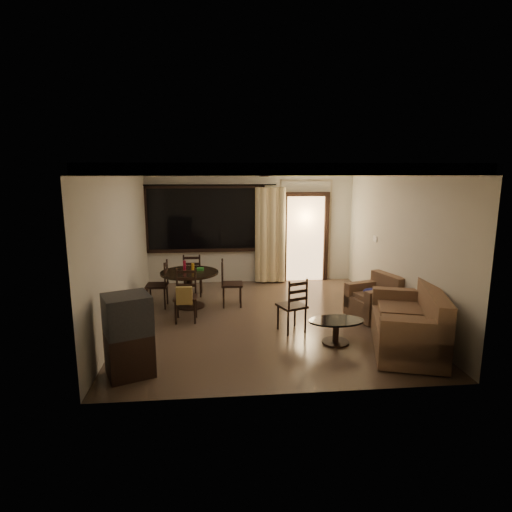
{
  "coord_description": "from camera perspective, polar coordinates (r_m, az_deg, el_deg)",
  "views": [
    {
      "loc": [
        -0.88,
        -7.54,
        2.72
      ],
      "look_at": [
        -0.12,
        0.2,
        1.15
      ],
      "focal_mm": 30.0,
      "sensor_mm": 36.0,
      "label": 1
    }
  ],
  "objects": [
    {
      "name": "dining_chair_south",
      "position": [
        7.95,
        -9.33,
        -6.47
      ],
      "size": [
        0.43,
        0.49,
        0.95
      ],
      "rotation": [
        0.0,
        0.0,
        -0.03
      ],
      "color": "black",
      "rests_on": "ground"
    },
    {
      "name": "side_chair",
      "position": [
        7.4,
        4.82,
        -7.89
      ],
      "size": [
        0.54,
        0.54,
        0.95
      ],
      "rotation": [
        0.0,
        0.0,
        3.51
      ],
      "color": "black",
      "rests_on": "ground"
    },
    {
      "name": "coffee_table",
      "position": [
        7.01,
        10.62,
        -9.37
      ],
      "size": [
        0.89,
        0.53,
        0.39
      ],
      "rotation": [
        0.0,
        0.0,
        0.08
      ],
      "color": "black",
      "rests_on": "ground"
    },
    {
      "name": "dining_chair_east",
      "position": [
        8.74,
        -3.3,
        -4.84
      ],
      "size": [
        0.43,
        0.43,
        0.95
      ],
      "rotation": [
        0.0,
        0.0,
        1.54
      ],
      "color": "black",
      "rests_on": "ground"
    },
    {
      "name": "dining_chair_north",
      "position": [
        9.53,
        -8.39,
        -3.57
      ],
      "size": [
        0.43,
        0.43,
        0.95
      ],
      "rotation": [
        0.0,
        0.0,
        3.11
      ],
      "color": "black",
      "rests_on": "ground"
    },
    {
      "name": "dining_table",
      "position": [
        8.7,
        -8.84,
        -3.06
      ],
      "size": [
        1.16,
        1.16,
        0.94
      ],
      "rotation": [
        0.0,
        0.0,
        -0.03
      ],
      "color": "black",
      "rests_on": "ground"
    },
    {
      "name": "room_shell",
      "position": [
        9.47,
        3.39,
        5.97
      ],
      "size": [
        5.5,
        6.7,
        5.5
      ],
      "color": "beige",
      "rests_on": "ground"
    },
    {
      "name": "sofa",
      "position": [
        7.04,
        20.0,
        -8.77
      ],
      "size": [
        1.42,
        1.97,
        0.95
      ],
      "rotation": [
        0.0,
        0.0,
        -0.3
      ],
      "color": "#4D2D23",
      "rests_on": "ground"
    },
    {
      "name": "dining_chair_west",
      "position": [
        8.86,
        -12.93,
        -4.89
      ],
      "size": [
        0.43,
        0.43,
        0.95
      ],
      "rotation": [
        0.0,
        0.0,
        -1.6
      ],
      "color": "black",
      "rests_on": "ground"
    },
    {
      "name": "ground",
      "position": [
        8.07,
        1.0,
        -8.33
      ],
      "size": [
        5.5,
        5.5,
        0.0
      ],
      "primitive_type": "plane",
      "color": "#7F6651",
      "rests_on": "ground"
    },
    {
      "name": "tv_cabinet",
      "position": [
        6.03,
        -16.63,
        -10.09
      ],
      "size": [
        0.74,
        0.71,
        1.12
      ],
      "rotation": [
        0.0,
        0.0,
        0.4
      ],
      "color": "black",
      "rests_on": "ground"
    },
    {
      "name": "armchair",
      "position": [
        8.33,
        15.69,
        -5.74
      ],
      "size": [
        0.98,
        0.98,
        0.79
      ],
      "rotation": [
        0.0,
        0.0,
        0.29
      ],
      "color": "#4D2D23",
      "rests_on": "ground"
    }
  ]
}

